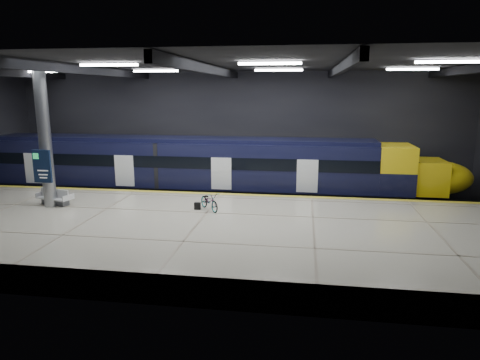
# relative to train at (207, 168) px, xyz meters

# --- Properties ---
(ground) EXTENTS (30.00, 30.00, 0.00)m
(ground) POSITION_rel_train_xyz_m (1.46, -5.50, -2.06)
(ground) COLOR black
(ground) RESTS_ON ground
(room_shell) EXTENTS (30.10, 16.10, 8.05)m
(room_shell) POSITION_rel_train_xyz_m (1.46, -5.49, 3.66)
(room_shell) COLOR black
(room_shell) RESTS_ON ground
(platform) EXTENTS (30.00, 11.00, 1.10)m
(platform) POSITION_rel_train_xyz_m (1.46, -8.00, -1.51)
(platform) COLOR #BCB69F
(platform) RESTS_ON ground
(safety_strip) EXTENTS (30.00, 0.40, 0.01)m
(safety_strip) POSITION_rel_train_xyz_m (1.46, -2.75, -0.95)
(safety_strip) COLOR gold
(safety_strip) RESTS_ON platform
(rails) EXTENTS (30.00, 1.52, 0.16)m
(rails) POSITION_rel_train_xyz_m (1.46, 0.00, -1.98)
(rails) COLOR gray
(rails) RESTS_ON ground
(train) EXTENTS (29.40, 2.84, 3.79)m
(train) POSITION_rel_train_xyz_m (0.00, 0.00, 0.00)
(train) COLOR black
(train) RESTS_ON ground
(bench) EXTENTS (2.00, 1.23, 0.82)m
(bench) POSITION_rel_train_xyz_m (-6.47, -6.21, -0.67)
(bench) COLOR #595B60
(bench) RESTS_ON platform
(bicycle) EXTENTS (1.54, 1.69, 0.89)m
(bicycle) POSITION_rel_train_xyz_m (1.51, -6.04, -0.51)
(bicycle) COLOR #99999E
(bicycle) RESTS_ON platform
(pannier_bag) EXTENTS (0.31, 0.20, 0.35)m
(pannier_bag) POSITION_rel_train_xyz_m (0.91, -6.04, -0.78)
(pannier_bag) COLOR black
(pannier_bag) RESTS_ON platform
(info_column) EXTENTS (0.90, 0.78, 6.90)m
(info_column) POSITION_rel_train_xyz_m (-6.54, -6.52, 2.40)
(info_column) COLOR #9EA0A5
(info_column) RESTS_ON platform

